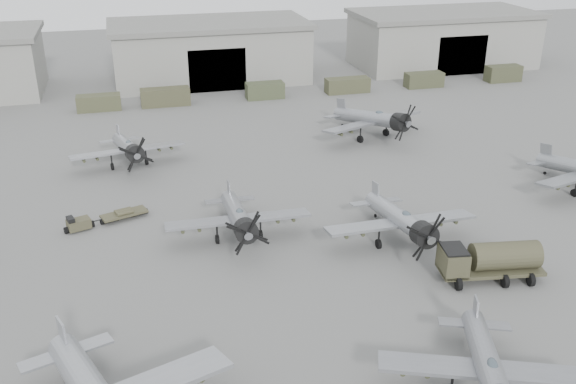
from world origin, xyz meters
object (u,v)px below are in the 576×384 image
at_px(aircraft_mid_1, 239,218).
at_px(aircraft_far_0, 128,148).
at_px(aircraft_far_1, 375,119).
at_px(tug_trailer, 96,220).
at_px(fuel_tanker, 490,259).
at_px(aircraft_mid_2, 402,221).
at_px(aircraft_near_1, 489,369).

distance_m(aircraft_mid_1, aircraft_far_0, 19.75).
xyz_separation_m(aircraft_far_1, tug_trailer, (-30.21, -14.18, -1.88)).
height_order(aircraft_far_0, fuel_tanker, aircraft_far_0).
distance_m(aircraft_mid_2, fuel_tanker, 7.29).
bearing_deg(aircraft_far_0, tug_trailer, -113.84).
relative_size(fuel_tanker, tug_trailer, 1.13).
bearing_deg(tug_trailer, fuel_tanker, -48.24).
distance_m(aircraft_near_1, fuel_tanker, 12.85).
height_order(aircraft_mid_1, aircraft_far_0, aircraft_mid_1).
xyz_separation_m(aircraft_mid_1, tug_trailer, (-10.98, 5.65, -1.59)).
distance_m(aircraft_far_0, tug_trailer, 12.95).
bearing_deg(aircraft_far_0, aircraft_far_1, -6.23).
bearing_deg(aircraft_near_1, fuel_tanker, 80.72).
relative_size(aircraft_mid_1, aircraft_far_0, 0.99).
xyz_separation_m(aircraft_mid_2, aircraft_far_0, (-19.95, 22.00, -0.11)).
relative_size(aircraft_mid_2, aircraft_far_0, 1.04).
bearing_deg(aircraft_far_1, aircraft_far_0, 162.33).
distance_m(aircraft_near_1, tug_trailer, 33.56).
relative_size(aircraft_mid_1, tug_trailer, 1.71).
bearing_deg(aircraft_far_0, aircraft_mid_2, -57.63).
height_order(fuel_tanker, tug_trailer, fuel_tanker).
relative_size(aircraft_far_1, tug_trailer, 1.93).
relative_size(aircraft_near_1, tug_trailer, 1.71).
height_order(aircraft_mid_2, tug_trailer, aircraft_mid_2).
relative_size(aircraft_near_1, fuel_tanker, 1.51).
distance_m(aircraft_mid_1, aircraft_mid_2, 12.69).
distance_m(aircraft_mid_2, aircraft_far_1, 24.76).
distance_m(aircraft_far_1, fuel_tanker, 29.92).
xyz_separation_m(aircraft_mid_2, tug_trailer, (-23.06, 9.53, -1.69)).
bearing_deg(fuel_tanker, aircraft_far_0, 139.20).
bearing_deg(aircraft_near_1, tug_trailer, 149.51).
bearing_deg(tug_trailer, aircraft_far_1, 6.77).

